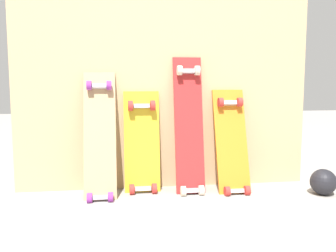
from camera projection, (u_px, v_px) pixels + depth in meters
ground_plane at (166, 189)px, 2.29m from camera, size 12.00×12.00×0.00m
plywood_wall_panel at (165, 61)px, 2.26m from camera, size 1.83×0.04×1.58m
skateboard_natural at (100, 141)px, 2.12m from camera, size 0.18×0.28×0.79m
skateboard_yellow at (142, 147)px, 2.22m from camera, size 0.21×0.16×0.67m
skateboard_red at (189, 130)px, 2.21m from camera, size 0.17×0.23×0.88m
skateboard_orange at (232, 146)px, 2.24m from camera, size 0.20×0.27×0.69m
rubber_ball at (323, 182)px, 2.16m from camera, size 0.15×0.15×0.15m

